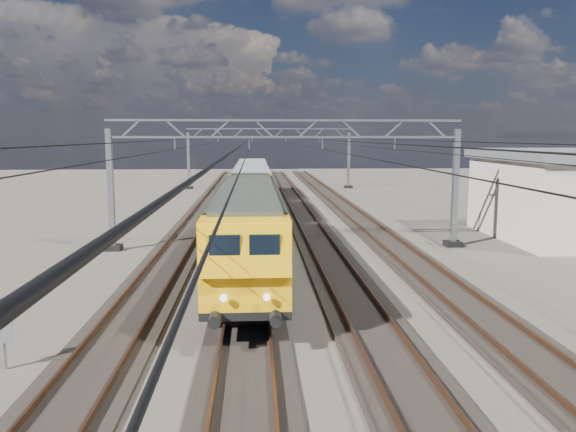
{
  "coord_description": "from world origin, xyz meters",
  "views": [
    {
      "loc": [
        -1.7,
        -26.71,
        6.21
      ],
      "look_at": [
        -0.13,
        -0.09,
        2.4
      ],
      "focal_mm": 35.0,
      "sensor_mm": 36.0,
      "label": 1
    }
  ],
  "objects": [
    {
      "name": "overhead_wires",
      "position": [
        0.0,
        8.0,
        5.75
      ],
      "size": [
        12.03,
        140.0,
        0.53
      ],
      "color": "black",
      "rests_on": "ground"
    },
    {
      "name": "track_outer_east",
      "position": [
        6.0,
        0.0,
        0.07
      ],
      "size": [
        2.6,
        140.0,
        0.3
      ],
      "color": "black",
      "rests_on": "ground"
    },
    {
      "name": "catenary_gantry_mid",
      "position": [
        0.0,
        4.0,
        3.91
      ],
      "size": [
        19.9,
        0.9,
        7.11
      ],
      "color": "gray",
      "rests_on": "ground"
    },
    {
      "name": "ground",
      "position": [
        0.0,
        0.0,
        0.0
      ],
      "size": [
        160.0,
        160.0,
        0.0
      ],
      "primitive_type": "plane",
      "color": "black",
      "rests_on": "ground"
    },
    {
      "name": "locomotive",
      "position": [
        -2.0,
        -1.33,
        2.33
      ],
      "size": [
        2.76,
        21.1,
        3.62
      ],
      "color": "black",
      "rests_on": "ground"
    },
    {
      "name": "hopper_wagon_lead",
      "position": [
        -2.0,
        16.36,
        2.23
      ],
      "size": [
        3.38,
        13.0,
        3.25
      ],
      "color": "black",
      "rests_on": "ground"
    },
    {
      "name": "trackside_cabinet",
      "position": [
        -8.43,
        -11.94,
        1.0
      ],
      "size": [
        0.53,
        0.47,
        1.32
      ],
      "rotation": [
        0.0,
        0.0,
        0.38
      ],
      "color": "gray",
      "rests_on": "ground"
    },
    {
      "name": "track_loco",
      "position": [
        -2.0,
        0.0,
        0.07
      ],
      "size": [
        2.6,
        140.0,
        0.3
      ],
      "color": "black",
      "rests_on": "ground"
    },
    {
      "name": "track_outer_west",
      "position": [
        -6.0,
        0.0,
        0.07
      ],
      "size": [
        2.6,
        140.0,
        0.3
      ],
      "color": "black",
      "rests_on": "ground"
    },
    {
      "name": "catenary_gantry_far",
      "position": [
        0.0,
        40.0,
        3.91
      ],
      "size": [
        19.9,
        0.9,
        7.11
      ],
      "color": "gray",
      "rests_on": "ground"
    },
    {
      "name": "track_inner_east",
      "position": [
        2.0,
        0.0,
        0.07
      ],
      "size": [
        2.6,
        140.0,
        0.3
      ],
      "color": "black",
      "rests_on": "ground"
    },
    {
      "name": "hopper_wagon_mid",
      "position": [
        -2.0,
        30.56,
        2.23
      ],
      "size": [
        3.38,
        13.0,
        3.25
      ],
      "color": "black",
      "rests_on": "ground"
    }
  ]
}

